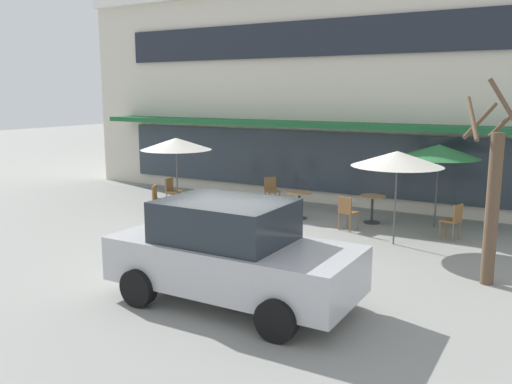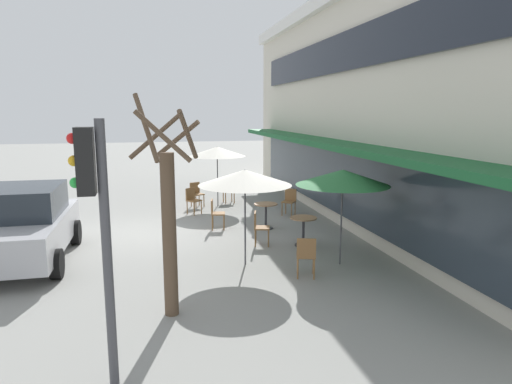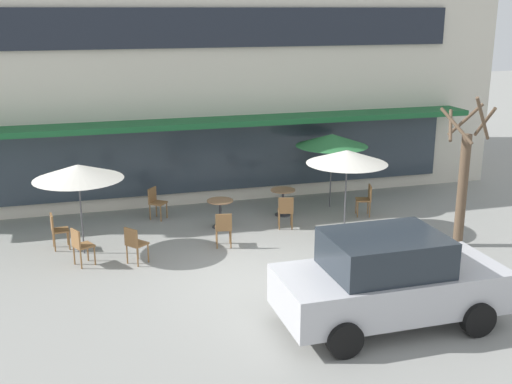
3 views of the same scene
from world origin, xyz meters
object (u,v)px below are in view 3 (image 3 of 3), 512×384
at_px(cafe_table_near_wall, 283,198).
at_px(street_tree, 463,179).
at_px(cafe_chair_1, 156,201).
at_px(patio_umbrella_corner_open, 347,157).
at_px(cafe_table_streetside, 220,209).
at_px(cafe_chair_6, 135,242).
at_px(patio_umbrella_green_folded, 78,172).
at_px(cafe_chair_4, 366,198).
at_px(cafe_chair_2, 224,227).
at_px(parked_sedan, 388,279).
at_px(cafe_chair_0, 57,228).
at_px(cafe_chair_5, 80,244).
at_px(patio_umbrella_cream_folded, 332,140).
at_px(cafe_chair_3, 286,210).

relative_size(cafe_table_near_wall, street_tree, 0.20).
bearing_deg(cafe_chair_1, patio_umbrella_corner_open, -27.95).
xyz_separation_m(cafe_table_streetside, street_tree, (5.35, -3.01, 1.20)).
distance_m(cafe_table_near_wall, cafe_chair_6, 5.07).
bearing_deg(patio_umbrella_green_folded, patio_umbrella_corner_open, -2.57).
xyz_separation_m(cafe_chair_1, cafe_chair_4, (5.76, -1.38, 0.00)).
xyz_separation_m(cafe_chair_2, parked_sedan, (2.00, -4.72, 0.35)).
distance_m(cafe_chair_2, cafe_chair_6, 2.27).
xyz_separation_m(cafe_chair_0, cafe_chair_6, (1.72, -1.51, 0.00)).
relative_size(cafe_chair_0, cafe_chair_4, 1.00).
distance_m(cafe_chair_4, cafe_chair_6, 6.91).
bearing_deg(patio_umbrella_green_folded, cafe_chair_1, 46.78).
bearing_deg(cafe_table_near_wall, cafe_chair_5, -158.07).
height_order(cafe_chair_4, cafe_chair_6, same).
height_order(cafe_table_streetside, parked_sedan, parked_sedan).
height_order(cafe_table_streetside, cafe_chair_6, cafe_chair_6).
distance_m(patio_umbrella_green_folded, cafe_chair_0, 1.68).
bearing_deg(cafe_chair_2, cafe_table_near_wall, 42.26).
distance_m(patio_umbrella_green_folded, patio_umbrella_cream_folded, 7.36).
relative_size(patio_umbrella_green_folded, cafe_chair_2, 2.47).
bearing_deg(street_tree, cafe_chair_2, 164.74).
bearing_deg(cafe_chair_0, cafe_chair_5, -67.68).
bearing_deg(cafe_chair_3, patio_umbrella_green_folded, -176.09).
distance_m(cafe_chair_2, cafe_chair_3, 2.11).
xyz_separation_m(cafe_table_streetside, cafe_chair_3, (1.65, -0.59, 0.01)).
bearing_deg(street_tree, cafe_chair_4, 112.09).
relative_size(patio_umbrella_green_folded, parked_sedan, 0.52).
height_order(cafe_chair_0, cafe_chair_2, same).
height_order(cafe_chair_3, cafe_chair_6, same).
height_order(cafe_table_near_wall, cafe_chair_2, cafe_chair_2).
bearing_deg(cafe_chair_0, cafe_chair_1, 32.51).
relative_size(patio_umbrella_green_folded, patio_umbrella_corner_open, 1.00).
distance_m(patio_umbrella_cream_folded, street_tree, 4.30).
bearing_deg(cafe_chair_4, patio_umbrella_corner_open, -136.22).
height_order(cafe_chair_5, street_tree, street_tree).
bearing_deg(cafe_chair_1, cafe_chair_3, -29.27).
bearing_deg(cafe_table_streetside, patio_umbrella_cream_folded, 14.03).
distance_m(patio_umbrella_corner_open, cafe_chair_4, 2.16).
relative_size(cafe_chair_0, cafe_chair_1, 1.00).
distance_m(patio_umbrella_green_folded, street_tree, 9.18).
relative_size(cafe_chair_1, cafe_chair_6, 1.00).
bearing_deg(cafe_table_streetside, cafe_chair_0, -173.72).
height_order(patio_umbrella_corner_open, street_tree, street_tree).
distance_m(patio_umbrella_cream_folded, cafe_chair_1, 5.33).
relative_size(patio_umbrella_green_folded, cafe_chair_0, 2.47).
xyz_separation_m(cafe_chair_2, cafe_chair_5, (-3.41, -0.26, 0.00)).
height_order(cafe_chair_3, street_tree, street_tree).
relative_size(cafe_table_streetside, street_tree, 0.20).
bearing_deg(patio_umbrella_green_folded, cafe_chair_3, 3.91).
relative_size(cafe_chair_6, street_tree, 0.24).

